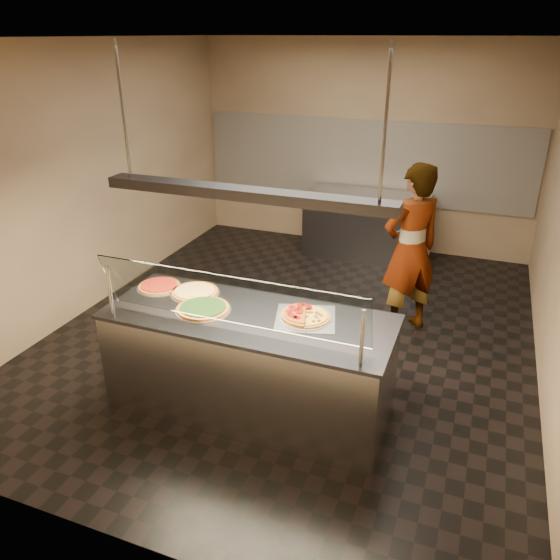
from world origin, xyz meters
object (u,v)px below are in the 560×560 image
at_px(half_pizza_pepperoni, 295,312).
at_px(heat_lamp_housing, 245,194).
at_px(serving_counter, 250,363).
at_px(perforated_tray, 306,317).
at_px(pizza_spinach, 203,308).
at_px(pizza_tomato, 160,286).
at_px(worker, 410,250).
at_px(prep_table, 365,225).
at_px(half_pizza_sausage, 317,317).
at_px(pizza_cheese, 195,291).
at_px(pizza_spatula, 198,295).
at_px(sneeze_guard, 228,300).

relative_size(half_pizza_pepperoni, heat_lamp_housing, 0.19).
xyz_separation_m(serving_counter, perforated_tray, (0.45, 0.12, 0.47)).
bearing_deg(pizza_spinach, perforated_tray, 11.24).
bearing_deg(pizza_tomato, worker, 41.30).
bearing_deg(half_pizza_pepperoni, perforated_tray, -0.46).
bearing_deg(half_pizza_pepperoni, pizza_spinach, -167.33).
distance_m(prep_table, heat_lamp_housing, 4.25).
bearing_deg(pizza_tomato, prep_table, 74.29).
bearing_deg(heat_lamp_housing, half_pizza_sausage, 12.01).
height_order(half_pizza_sausage, prep_table, half_pizza_sausage).
distance_m(perforated_tray, pizza_cheese, 1.07).
distance_m(pizza_spatula, worker, 2.39).
bearing_deg(pizza_spatula, sneeze_guard, -41.22).
xyz_separation_m(serving_counter, half_pizza_sausage, (0.55, 0.12, 0.49)).
relative_size(perforated_tray, half_pizza_sausage, 1.36).
distance_m(pizza_cheese, pizza_tomato, 0.36).
relative_size(perforated_tray, pizza_spatula, 2.40).
height_order(serving_counter, heat_lamp_housing, heat_lamp_housing).
relative_size(serving_counter, half_pizza_pepperoni, 5.55).
relative_size(half_pizza_sausage, pizza_tomato, 1.08).
bearing_deg(heat_lamp_housing, pizza_spatula, 166.67).
bearing_deg(perforated_tray, heat_lamp_housing, -165.21).
height_order(half_pizza_sausage, pizza_tomato, half_pizza_sausage).
bearing_deg(heat_lamp_housing, pizza_cheese, 160.70).
bearing_deg(serving_counter, pizza_tomato, 168.04).
height_order(perforated_tray, pizza_spinach, pizza_spinach).
height_order(serving_counter, pizza_cheese, pizza_cheese).
distance_m(half_pizza_pepperoni, pizza_cheese, 0.98).
bearing_deg(pizza_tomato, serving_counter, -11.96).
distance_m(pizza_cheese, prep_table, 3.86).
height_order(sneeze_guard, prep_table, sneeze_guard).
relative_size(prep_table, worker, 0.94).
relative_size(serving_counter, pizza_spatula, 9.80).
bearing_deg(worker, pizza_cheese, 3.38).
xyz_separation_m(perforated_tray, prep_table, (-0.37, 3.86, -0.47)).
distance_m(pizza_spinach, pizza_spatula, 0.23).
bearing_deg(sneeze_guard, half_pizza_pepperoni, 52.26).
height_order(perforated_tray, pizza_tomato, pizza_tomato).
height_order(serving_counter, prep_table, same).
distance_m(perforated_tray, worker, 1.91).
distance_m(half_pizza_pepperoni, prep_table, 3.90).
bearing_deg(pizza_cheese, half_pizza_sausage, -4.80).
xyz_separation_m(serving_counter, worker, (1.01, 1.95, 0.47)).
relative_size(sneeze_guard, heat_lamp_housing, 0.94).
relative_size(serving_counter, worker, 1.28).
xyz_separation_m(pizza_spinach, heat_lamp_housing, (0.39, 0.05, 1.00)).
distance_m(pizza_cheese, worker, 2.38).
bearing_deg(prep_table, half_pizza_pepperoni, -85.99).
distance_m(serving_counter, half_pizza_pepperoni, 0.63).
bearing_deg(heat_lamp_housing, perforated_tray, 14.79).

